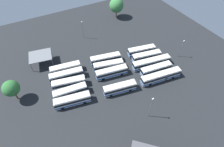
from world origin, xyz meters
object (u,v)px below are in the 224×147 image
(bus_row0_slot1, at_px, (147,56))
(bus_row2_slot1, at_px, (67,75))
(bus_row1_slot1, at_px, (108,66))
(bus_row1_slot2, at_px, (112,72))
(bus_row0_slot2, at_px, (151,62))
(lamp_post_far_corner, at_px, (181,48))
(bus_row2_slot4, at_px, (72,100))
(tree_south_edge, at_px, (116,5))
(bus_row0_slot0, at_px, (142,51))
(bus_row0_slot4, at_px, (161,76))
(bus_row0_slot3, at_px, (156,69))
(bus_row2_slot0, at_px, (66,69))
(maintenance_shelter, at_px, (40,56))
(lamp_post_by_building, at_px, (83,29))
(bus_row2_slot3, at_px, (70,92))
(bus_row2_slot2, at_px, (69,83))
(bus_row1_slot4, at_px, (120,88))
(lamp_post_mid_lot, at_px, (150,107))
(tree_east_edge, at_px, (11,88))

(bus_row0_slot1, height_order, bus_row2_slot1, same)
(bus_row1_slot1, height_order, bus_row1_slot2, same)
(bus_row0_slot2, bearing_deg, lamp_post_far_corner, 176.15)
(bus_row2_slot4, distance_m, tree_south_edge, 55.02)
(bus_row0_slot0, xyz_separation_m, bus_row2_slot4, (32.58, 9.42, 0.00))
(bus_row0_slot4, bearing_deg, bus_row0_slot3, -99.95)
(bus_row0_slot0, relative_size, bus_row2_slot0, 1.02)
(bus_row0_slot1, xyz_separation_m, bus_row2_slot0, (29.91, -8.56, -0.00))
(bus_row0_slot3, height_order, maintenance_shelter, maintenance_shelter)
(lamp_post_by_building, bearing_deg, bus_row1_slot2, 90.57)
(bus_row1_slot1, relative_size, bus_row2_slot4, 0.98)
(bus_row0_slot2, bearing_deg, bus_row2_slot3, -2.63)
(bus_row1_slot1, relative_size, bus_row1_slot2, 0.97)
(bus_row2_slot2, height_order, maintenance_shelter, maintenance_shelter)
(bus_row0_slot1, xyz_separation_m, lamp_post_by_building, (16.26, -25.20, 2.70))
(bus_row2_slot0, relative_size, lamp_post_by_building, 1.36)
(bus_row2_slot3, bearing_deg, bus_row1_slot4, 157.13)
(bus_row2_slot0, relative_size, lamp_post_far_corner, 1.43)
(lamp_post_mid_lot, height_order, tree_east_edge, lamp_post_mid_lot)
(bus_row1_slot4, relative_size, bus_row2_slot3, 1.02)
(bus_row2_slot4, xyz_separation_m, maintenance_shelter, (4.16, -22.94, 2.08))
(bus_row0_slot1, distance_m, bus_row2_slot3, 31.93)
(bus_row2_slot3, height_order, lamp_post_by_building, lamp_post_by_building)
(bus_row2_slot0, bearing_deg, bus_row0_slot4, 145.50)
(bus_row2_slot4, height_order, tree_east_edge, tree_east_edge)
(bus_row0_slot1, distance_m, bus_row0_slot2, 3.70)
(bus_row0_slot0, distance_m, bus_row0_slot1, 3.73)
(maintenance_shelter, bearing_deg, bus_row0_slot1, 154.72)
(bus_row1_slot2, bearing_deg, lamp_post_far_corner, 172.86)
(tree_south_edge, bearing_deg, bus_row2_slot4, 46.44)
(bus_row2_slot4, bearing_deg, lamp_post_far_corner, -178.55)
(bus_row0_slot0, xyz_separation_m, bus_row0_slot3, (1.27, 11.00, 0.00))
(bus_row2_slot3, xyz_separation_m, lamp_post_by_building, (-15.59, -27.44, 2.70))
(bus_row0_slot4, bearing_deg, lamp_post_mid_lot, 38.01)
(bus_row0_slot4, bearing_deg, lamp_post_far_corner, -156.44)
(bus_row0_slot1, bearing_deg, bus_row2_slot1, -9.73)
(bus_row1_slot2, height_order, maintenance_shelter, maintenance_shelter)
(bus_row0_slot2, bearing_deg, bus_row2_slot1, -16.44)
(bus_row2_slot2, bearing_deg, bus_row2_slot0, -98.89)
(bus_row0_slot2, relative_size, bus_row0_slot4, 1.00)
(bus_row0_slot4, relative_size, bus_row1_slot2, 1.28)
(maintenance_shelter, relative_size, lamp_post_far_corner, 1.18)
(bus_row0_slot1, bearing_deg, bus_row2_slot4, 10.00)
(lamp_post_by_building, bearing_deg, lamp_post_mid_lot, 92.78)
(lamp_post_mid_lot, bearing_deg, bus_row0_slot1, -124.37)
(lamp_post_by_building, bearing_deg, bus_row2_slot1, 54.20)
(bus_row1_slot4, bearing_deg, bus_row0_slot2, -163.74)
(bus_row0_slot2, bearing_deg, bus_row1_slot2, -9.86)
(bus_row0_slot2, xyz_separation_m, lamp_post_far_corner, (-13.12, 0.88, 2.48))
(bus_row2_slot0, xyz_separation_m, maintenance_shelter, (6.59, -8.68, 2.08))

